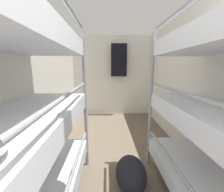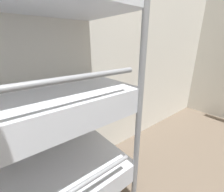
# 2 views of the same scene
# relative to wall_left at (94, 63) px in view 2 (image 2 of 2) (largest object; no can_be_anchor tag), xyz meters

# --- Properties ---
(wall_left) EXTENTS (0.06, 4.87, 2.31)m
(wall_left) POSITION_rel_wall_left_xyz_m (0.00, 0.00, 0.00)
(wall_left) COLOR silver
(wall_left) RESTS_ON ground_plane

